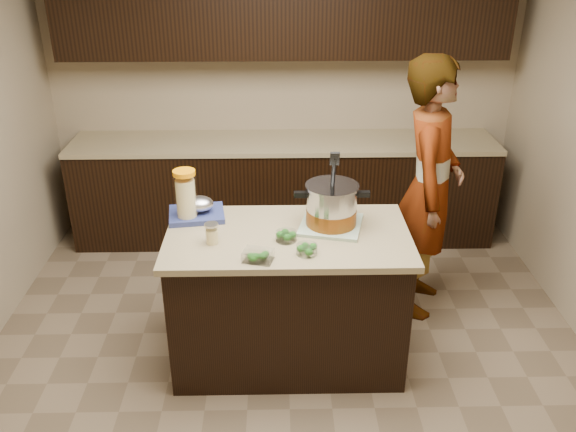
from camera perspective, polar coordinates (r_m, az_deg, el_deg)
name	(u,v)px	position (r m, az deg, el deg)	size (l,w,h in m)	color
ground_plane	(288,354)	(4.12, 0.00, -12.83)	(4.00, 4.00, 0.00)	brown
room_shell	(288,100)	(3.33, 0.00, 10.81)	(4.04, 4.04, 2.72)	tan
back_cabinets	(284,134)	(5.22, -0.40, 7.64)	(3.60, 0.63, 2.33)	black
island	(288,297)	(3.86, 0.00, -7.59)	(1.46, 0.81, 0.90)	black
dish_towel	(331,225)	(3.72, 4.03, -0.82)	(0.36, 0.36, 0.02)	#5E8C65
stock_pot	(331,207)	(3.67, 4.09, 0.81)	(0.45, 0.32, 0.46)	#B7B7BC
lemonade_pitcher	(186,198)	(3.77, -9.53, 1.66)	(0.14, 0.14, 0.33)	#E1CD89
mason_jar	(212,234)	(3.53, -7.14, -1.68)	(0.09, 0.09, 0.13)	#E1CD89
broccoli_tub_left	(286,236)	(3.55, -0.17, -1.92)	(0.14, 0.14, 0.06)	silver
broccoli_tub_right	(307,250)	(3.41, 1.77, -3.19)	(0.13, 0.13, 0.06)	silver
broccoli_tub_rect	(258,256)	(3.35, -2.81, -3.77)	(0.19, 0.15, 0.06)	silver
blue_tray	(198,210)	(3.86, -8.43, 0.52)	(0.37, 0.32, 0.13)	navy
person	(429,189)	(4.29, 13.05, 2.44)	(0.67, 0.44, 1.84)	gray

